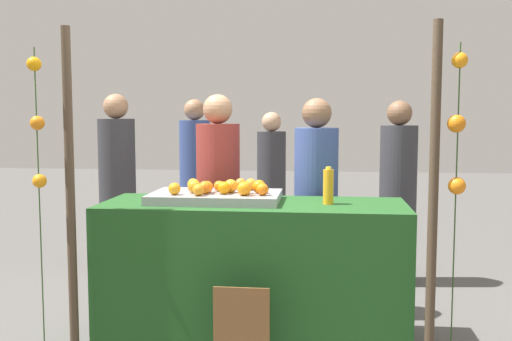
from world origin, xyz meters
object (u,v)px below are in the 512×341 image
Objects in this scene: orange_1 at (207,187)px; vendor_right at (316,215)px; juice_bottle at (328,186)px; chalkboard_sign at (241,334)px; orange_0 at (231,186)px; vendor_left at (218,210)px; stall_counter at (253,273)px.

orange_1 is 0.05× the size of vendor_right.
vendor_right is (-0.09, 0.62, -0.29)m from juice_bottle.
juice_bottle is 0.44× the size of chalkboard_sign.
orange_0 is 0.05× the size of vendor_left.
orange_0 is at bearing -72.41° from vendor_left.
orange_0 is at bearing 103.92° from chalkboard_sign.
stall_counter is 1.19× the size of vendor_left.
vendor_left is 1.02× the size of vendor_right.
orange_1 is (-0.31, 0.02, 0.57)m from stall_counter.
chalkboard_sign is at bearing -90.37° from stall_counter.
orange_0 is 0.37× the size of juice_bottle.
orange_1 reaches higher than chalkboard_sign.
stall_counter reaches higher than chalkboard_sign.
juice_bottle reaches higher than orange_0.
vendor_right is at bearing 39.60° from orange_1.
juice_bottle is 1.10m from chalkboard_sign.
stall_counter is at bearing 179.30° from juice_bottle.
chalkboard_sign is 0.33× the size of vendor_left.
juice_bottle is 0.69m from vendor_right.
orange_0 is (-0.16, 0.03, 0.58)m from stall_counter.
stall_counter is 0.79m from vendor_right.
vendor_left is (-0.35, 0.65, 0.31)m from stall_counter.
juice_bottle is 0.15× the size of vendor_left.
vendor_right is at bearing 45.89° from orange_0.
vendor_right is at bearing 56.61° from stall_counter.
orange_0 is 1.15× the size of orange_1.
vendor_right reaches higher than stall_counter.
orange_1 is 0.32× the size of juice_bottle.
stall_counter is 0.62m from chalkboard_sign.
juice_bottle is at bearing -38.04° from vendor_left.
vendor_left is at bearing 93.62° from orange_1.
vendor_left is at bearing 107.59° from orange_0.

